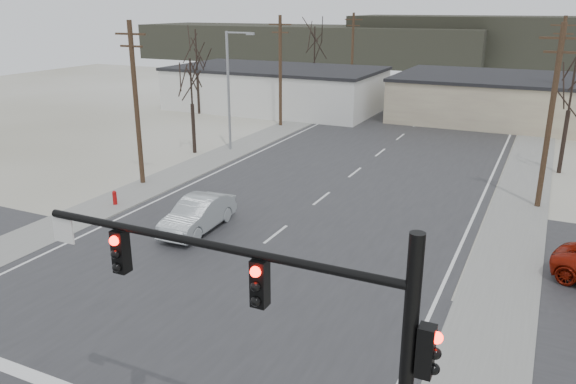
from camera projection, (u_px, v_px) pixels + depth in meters
name	position (u px, v px, depth m)	size (l,w,h in m)	color
ground	(180.00, 310.00, 20.88)	(140.00, 140.00, 0.00)	silver
main_road	(328.00, 194.00, 33.73)	(18.00, 110.00, 0.05)	#2B2A2D
cross_road	(180.00, 310.00, 20.88)	(90.00, 10.00, 0.04)	#2B2A2D
sidewalk_left	(221.00, 156.00, 42.33)	(3.00, 90.00, 0.06)	gray
sidewalk_right	(523.00, 194.00, 33.70)	(3.00, 90.00, 0.06)	gray
traffic_signal_mast	(310.00, 337.00, 10.88)	(8.95, 0.43, 7.20)	black
fire_hydrant	(115.00, 198.00, 31.75)	(0.24, 0.24, 0.87)	#A50C0C
building_left_far	(276.00, 88.00, 60.97)	(22.30, 12.30, 4.50)	silver
building_right_far	(536.00, 100.00, 53.85)	(26.30, 14.30, 4.30)	beige
upole_left_b	(136.00, 102.00, 34.20)	(2.20, 0.30, 10.00)	#452C20
upole_left_c	(280.00, 70.00, 51.34)	(2.20, 0.30, 10.00)	#452C20
upole_left_d	(352.00, 54.00, 68.48)	(2.20, 0.30, 10.00)	#452C20
upole_right_a	(551.00, 115.00, 29.98)	(2.20, 0.30, 10.00)	#452C20
upole_right_b	(557.00, 73.00, 48.84)	(2.20, 0.30, 10.00)	#452C20
streetlight_main	(231.00, 85.00, 42.53)	(2.40, 0.25, 9.00)	gray
tree_left_near	(191.00, 84.00, 41.66)	(3.30, 3.30, 7.35)	black
tree_right_mid	(573.00, 85.00, 36.21)	(3.74, 3.74, 8.33)	black
tree_left_far	(315.00, 47.00, 64.02)	(3.96, 3.96, 8.82)	black
tree_left_mid	(196.00, 52.00, 56.99)	(3.96, 3.96, 8.82)	black
hill_left	(307.00, 44.00, 112.88)	(70.00, 18.00, 7.00)	#333026
sedan_crossing	(198.00, 214.00, 28.05)	(1.74, 5.00, 1.65)	#9FA6A9
car_far_a	(478.00, 109.00, 57.14)	(2.12, 5.22, 1.51)	black
car_far_b	(451.00, 86.00, 74.35)	(1.44, 3.58, 1.22)	black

